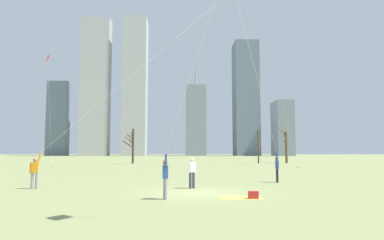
# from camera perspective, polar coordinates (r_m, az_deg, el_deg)

# --- Properties ---
(ground_plane) EXTENTS (400.00, 400.00, 0.00)m
(ground_plane) POSITION_cam_1_polar(r_m,az_deg,el_deg) (17.00, 0.79, -11.77)
(ground_plane) COLOR #848E56
(kite_flyer_midfield_right_white) EXTENTS (2.94, 5.82, 10.25)m
(kite_flyer_midfield_right_white) POSITION_cam_1_polar(r_m,az_deg,el_deg) (13.91, -3.13, -4.94)
(kite_flyer_midfield_right_white) COLOR gray
(kite_flyer_midfield_right_white) RESTS_ON ground
(kite_flyer_foreground_left_green) EXTENTS (7.20, 12.72, 15.00)m
(kite_flyer_foreground_left_green) POSITION_cam_1_polar(r_m,az_deg,el_deg) (19.63, 11.30, 2.21)
(kite_flyer_foreground_left_green) COLOR black
(kite_flyer_foreground_left_green) RESTS_ON ground
(kite_flyer_foreground_right_orange) EXTENTS (14.68, 6.13, 16.45)m
(kite_flyer_foreground_right_orange) POSITION_cam_1_polar(r_m,az_deg,el_deg) (20.46, -18.02, -1.73)
(kite_flyer_foreground_right_orange) COLOR gray
(kite_flyer_foreground_right_orange) RESTS_ON ground
(bystander_strolling_midfield) EXTENTS (0.43, 0.36, 1.62)m
(bystander_strolling_midfield) POSITION_cam_1_polar(r_m,az_deg,el_deg) (18.74, -0.01, -8.37)
(bystander_strolling_midfield) COLOR #33384C
(bystander_strolling_midfield) RESTS_ON ground
(distant_kite_drifting_left_red) EXTENTS (3.35, 6.49, 15.84)m
(distant_kite_drifting_left_red) POSITION_cam_1_polar(r_m,az_deg,el_deg) (53.78, -22.45, 8.46)
(distant_kite_drifting_left_red) COLOR red
(distant_kite_drifting_left_red) RESTS_ON ground
(picnic_spot) EXTENTS (1.81, 1.41, 0.31)m
(picnic_spot) POSITION_cam_1_polar(r_m,az_deg,el_deg) (15.12, 9.07, -12.18)
(picnic_spot) COLOR #D8BF4C
(picnic_spot) RESTS_ON ground
(bare_tree_leftmost) EXTENTS (2.19, 2.29, 6.28)m
(bare_tree_leftmost) POSITION_cam_1_polar(r_m,az_deg,el_deg) (60.90, 15.09, -3.88)
(bare_tree_leftmost) COLOR brown
(bare_tree_leftmost) RESTS_ON ground
(bare_tree_center) EXTENTS (1.79, 3.03, 5.28)m
(bare_tree_center) POSITION_cam_1_polar(r_m,az_deg,el_deg) (57.36, 10.77, -4.25)
(bare_tree_center) COLOR #4C3828
(bare_tree_center) RESTS_ON ground
(bare_tree_left_of_center) EXTENTS (1.79, 2.02, 5.57)m
(bare_tree_left_of_center) POSITION_cam_1_polar(r_m,az_deg,el_deg) (56.75, -9.71, -4.04)
(bare_tree_left_of_center) COLOR #423326
(bare_tree_left_of_center) RESTS_ON ground
(skyline_mid_tower_right) EXTENTS (8.89, 5.47, 32.81)m
(skyline_mid_tower_right) POSITION_cam_1_polar(r_m,az_deg,el_deg) (165.01, -21.04, 0.25)
(skyline_mid_tower_right) COLOR slate
(skyline_mid_tower_right) RESTS_ON ground
(skyline_wide_slab) EXTENTS (8.45, 10.98, 37.87)m
(skyline_wide_slab) POSITION_cam_1_polar(r_m,az_deg,el_deg) (153.56, 0.61, -0.12)
(skyline_wide_slab) COLOR gray
(skyline_wide_slab) RESTS_ON ground
(skyline_squat_block) EXTENTS (10.37, 11.84, 50.59)m
(skyline_squat_block) POSITION_cam_1_polar(r_m,az_deg,el_deg) (157.59, 8.78, 3.46)
(skyline_squat_block) COLOR slate
(skyline_squat_block) RESTS_ON ground
(skyline_mid_tower_left) EXTENTS (7.13, 11.51, 23.26)m
(skyline_mid_tower_left) POSITION_cam_1_polar(r_m,az_deg,el_deg) (153.65, 14.57, -1.34)
(skyline_mid_tower_left) COLOR gray
(skyline_mid_tower_left) RESTS_ON ground
(skyline_tall_tower) EXTENTS (11.92, 6.53, 58.78)m
(skyline_tall_tower) POSITION_cam_1_polar(r_m,az_deg,el_deg) (154.66, -15.49, 5.29)
(skyline_tall_tower) COLOR #B2B2B7
(skyline_tall_tower) RESTS_ON ground
(skyline_short_annex) EXTENTS (9.82, 11.13, 59.30)m
(skyline_short_annex) POSITION_cam_1_polar(r_m,az_deg,el_deg) (152.47, -9.25, 5.41)
(skyline_short_annex) COLOR #B2B2B7
(skyline_short_annex) RESTS_ON ground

